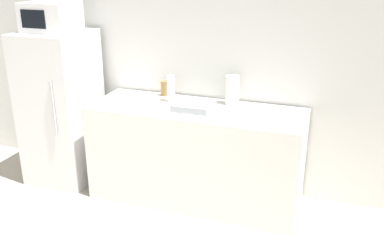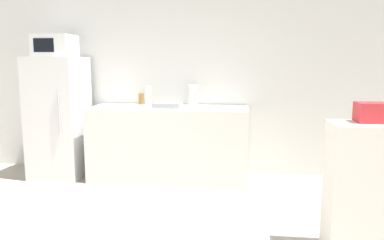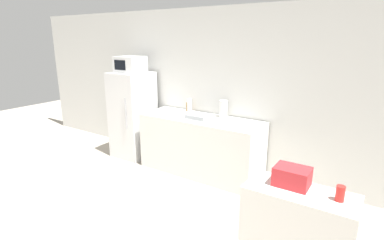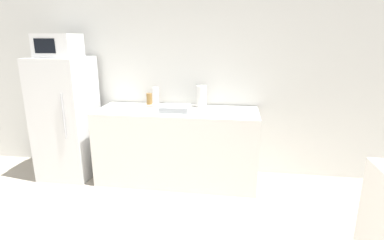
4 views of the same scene
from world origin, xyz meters
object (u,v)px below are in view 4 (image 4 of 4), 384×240
object	(u,v)px
refrigerator	(67,118)
bottle_tall	(156,97)
bottle_short	(149,99)
microwave	(58,45)
paper_towel_roll	(201,96)

from	to	relation	value
refrigerator	bottle_tall	distance (m)	1.20
refrigerator	bottle_short	world-z (taller)	refrigerator
microwave	bottle_short	world-z (taller)	microwave
microwave	paper_towel_roll	size ratio (longest dim) A/B	1.73
refrigerator	bottle_tall	bearing A→B (deg)	7.00
microwave	bottle_short	size ratio (longest dim) A/B	3.16
microwave	bottle_short	xyz separation A→B (m)	(1.02, 0.30, -0.69)
refrigerator	paper_towel_roll	distance (m)	1.76
refrigerator	bottle_short	size ratio (longest dim) A/B	10.41
microwave	bottle_short	bearing A→B (deg)	16.29
refrigerator	paper_towel_roll	world-z (taller)	refrigerator
bottle_tall	refrigerator	bearing A→B (deg)	-173.00
refrigerator	bottle_tall	size ratio (longest dim) A/B	6.06
refrigerator	paper_towel_roll	bearing A→B (deg)	8.33
bottle_short	paper_towel_roll	size ratio (longest dim) A/B	0.55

